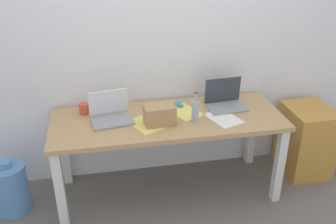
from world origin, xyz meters
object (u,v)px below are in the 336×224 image
at_px(cardboard_box, 159,115).
at_px(water_cooler_jug, 10,188).
at_px(laptop_left, 111,114).
at_px(laptop_right, 225,101).
at_px(desk, 168,127).
at_px(beer_bottle, 195,111).
at_px(coffee_mug, 84,109).
at_px(filing_cabinet, 305,140).
at_px(computer_mouse, 179,104).

bearing_deg(cardboard_box, water_cooler_jug, 175.43).
bearing_deg(laptop_left, cardboard_box, -20.83).
bearing_deg(water_cooler_jug, laptop_right, 3.18).
xyz_separation_m(desk, laptop_right, (0.53, 0.11, 0.15)).
xyz_separation_m(beer_bottle, cardboard_box, (-0.29, 0.01, -0.02)).
height_order(beer_bottle, coffee_mug, beer_bottle).
bearing_deg(filing_cabinet, beer_bottle, -170.75).
bearing_deg(coffee_mug, water_cooler_jug, -163.17).
height_order(coffee_mug, water_cooler_jug, coffee_mug).
bearing_deg(desk, laptop_left, 174.46).
bearing_deg(water_cooler_jug, filing_cabinet, 1.62).
bearing_deg(computer_mouse, coffee_mug, 170.41).
height_order(laptop_left, computer_mouse, laptop_left).
xyz_separation_m(desk, water_cooler_jug, (-1.33, 0.00, -0.43)).
relative_size(cardboard_box, coffee_mug, 2.53).
bearing_deg(laptop_right, laptop_left, -176.51).
relative_size(laptop_right, beer_bottle, 1.34).
distance_m(coffee_mug, filing_cabinet, 2.09).
distance_m(computer_mouse, filing_cabinet, 1.29).
bearing_deg(beer_bottle, desk, 151.39).
distance_m(laptop_right, coffee_mug, 1.21).
bearing_deg(water_cooler_jug, computer_mouse, 7.60).
height_order(beer_bottle, water_cooler_jug, beer_bottle).
xyz_separation_m(desk, laptop_left, (-0.46, 0.04, 0.14)).
bearing_deg(coffee_mug, cardboard_box, -26.72).
distance_m(desk, laptop_right, 0.56).
distance_m(beer_bottle, water_cooler_jug, 1.66).
bearing_deg(computer_mouse, laptop_right, -22.99).
distance_m(beer_bottle, filing_cabinet, 1.27).
xyz_separation_m(cardboard_box, filing_cabinet, (1.44, 0.18, -0.49)).
bearing_deg(coffee_mug, laptop_left, -35.62).
bearing_deg(cardboard_box, laptop_left, 159.17).
bearing_deg(coffee_mug, desk, -16.41).
relative_size(computer_mouse, filing_cabinet, 0.15).
height_order(computer_mouse, cardboard_box, cardboard_box).
height_order(computer_mouse, water_cooler_jug, computer_mouse).
bearing_deg(coffee_mug, laptop_right, -4.50).
xyz_separation_m(beer_bottle, water_cooler_jug, (-1.53, 0.11, -0.62)).
height_order(water_cooler_jug, filing_cabinet, filing_cabinet).
xyz_separation_m(desk, computer_mouse, (0.14, 0.20, 0.11)).
bearing_deg(laptop_left, coffee_mug, 144.38).
height_order(beer_bottle, filing_cabinet, beer_bottle).
xyz_separation_m(laptop_right, water_cooler_jug, (-1.86, -0.10, -0.58)).
bearing_deg(computer_mouse, cardboard_box, -136.82).
bearing_deg(filing_cabinet, coffee_mug, 176.56).
bearing_deg(filing_cabinet, laptop_left, -178.96).
height_order(desk, beer_bottle, beer_bottle).
xyz_separation_m(laptop_left, cardboard_box, (0.38, -0.14, 0.03)).
xyz_separation_m(cardboard_box, water_cooler_jug, (-1.25, 0.10, -0.61)).
bearing_deg(laptop_right, beer_bottle, -146.58).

